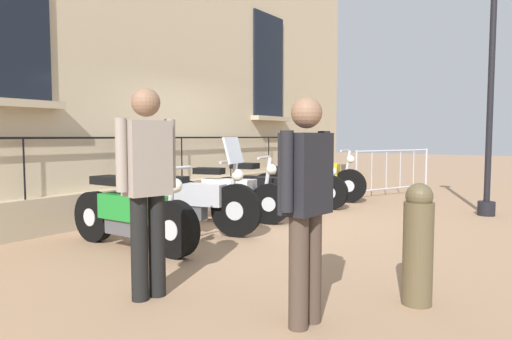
# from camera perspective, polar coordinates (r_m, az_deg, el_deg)

# --- Properties ---
(ground_plane) EXTENTS (60.00, 60.00, 0.00)m
(ground_plane) POSITION_cam_1_polar(r_m,az_deg,el_deg) (7.46, 0.92, -6.19)
(ground_plane) COLOR #9E7A5B
(building_facade) EXTENTS (0.82, 13.98, 6.41)m
(building_facade) POSITION_cam_1_polar(r_m,az_deg,el_deg) (8.92, -11.38, 15.62)
(building_facade) COLOR #C6B28E
(building_facade) RESTS_ON ground_plane
(motorcycle_green) EXTENTS (2.06, 0.74, 1.01)m
(motorcycle_green) POSITION_cam_1_polar(r_m,az_deg,el_deg) (5.66, -15.22, -5.39)
(motorcycle_green) COLOR black
(motorcycle_green) RESTS_ON ground_plane
(motorcycle_silver) EXTENTS (2.09, 0.69, 1.34)m
(motorcycle_silver) POSITION_cam_1_polar(r_m,az_deg,el_deg) (6.43, -8.05, -3.84)
(motorcycle_silver) COLOR black
(motorcycle_silver) RESTS_ON ground_plane
(motorcycle_white) EXTENTS (2.03, 0.82, 1.04)m
(motorcycle_white) POSITION_cam_1_polar(r_m,az_deg,el_deg) (7.26, -3.62, -3.30)
(motorcycle_white) COLOR black
(motorcycle_white) RESTS_ON ground_plane
(motorcycle_black) EXTENTS (1.93, 0.72, 1.40)m
(motorcycle_black) POSITION_cam_1_polar(r_m,az_deg,el_deg) (7.94, 0.56, -2.46)
(motorcycle_black) COLOR black
(motorcycle_black) RESTS_ON ground_plane
(motorcycle_orange) EXTENTS (1.96, 0.58, 0.90)m
(motorcycle_orange) POSITION_cam_1_polar(r_m,az_deg,el_deg) (8.76, 5.31, -2.08)
(motorcycle_orange) COLOR black
(motorcycle_orange) RESTS_ON ground_plane
(motorcycle_yellow) EXTENTS (1.99, 0.72, 1.08)m
(motorcycle_yellow) POSITION_cam_1_polar(r_m,az_deg,el_deg) (9.65, 7.81, -1.18)
(motorcycle_yellow) COLOR black
(motorcycle_yellow) RESTS_ON ground_plane
(lamppost) EXTENTS (0.30, 0.30, 3.90)m
(lamppost) POSITION_cam_1_polar(r_m,az_deg,el_deg) (8.69, 27.21, 8.58)
(lamppost) COLOR black
(lamppost) RESTS_ON ground_plane
(crowd_barrier) EXTENTS (0.95, 2.29, 1.05)m
(crowd_barrier) POSITION_cam_1_polar(r_m,az_deg,el_deg) (11.01, 16.75, -0.04)
(crowd_barrier) COLOR #B7B7BF
(crowd_barrier) RESTS_ON ground_plane
(bollard) EXTENTS (0.23, 0.23, 0.98)m
(bollard) POSITION_cam_1_polar(r_m,az_deg,el_deg) (3.90, 19.55, -8.66)
(bollard) COLOR brown
(bollard) RESTS_ON ground_plane
(pedestrian_standing) EXTENTS (0.30, 0.52, 1.74)m
(pedestrian_standing) POSITION_cam_1_polar(r_m,az_deg,el_deg) (3.85, -13.41, -1.24)
(pedestrian_standing) COLOR black
(pedestrian_standing) RESTS_ON ground_plane
(pedestrian_walking) EXTENTS (0.26, 0.53, 1.62)m
(pedestrian_walking) POSITION_cam_1_polar(r_m,az_deg,el_deg) (3.22, 6.24, -3.60)
(pedestrian_walking) COLOR #47382D
(pedestrian_walking) RESTS_ON ground_plane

